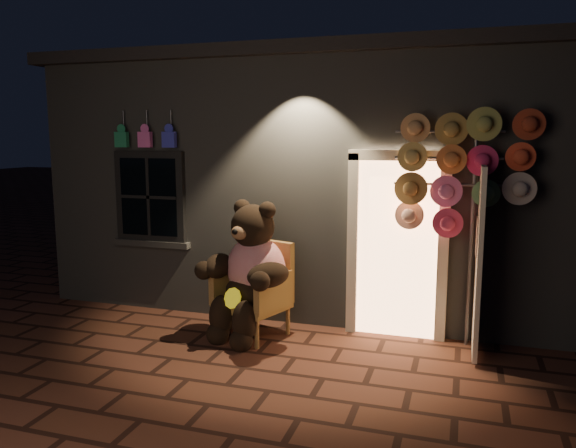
% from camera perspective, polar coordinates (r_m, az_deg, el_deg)
% --- Properties ---
extents(ground, '(60.00, 60.00, 0.00)m').
position_cam_1_polar(ground, '(5.94, -4.54, -14.38)').
color(ground, '#502A1E').
rests_on(ground, ground).
extents(shop_building, '(7.30, 5.95, 3.51)m').
position_cam_1_polar(shop_building, '(9.29, 4.67, 5.13)').
color(shop_building, slate).
rests_on(shop_building, ground).
extents(wicker_armchair, '(0.93, 0.89, 1.11)m').
position_cam_1_polar(wicker_armchair, '(6.71, -3.18, -6.57)').
color(wicker_armchair, '#A46E3F').
rests_on(wicker_armchair, ground).
extents(teddy_bear, '(1.13, 1.05, 1.64)m').
position_cam_1_polar(teddy_bear, '(6.54, -3.87, -4.88)').
color(teddy_bear, '#B61325').
rests_on(teddy_bear, ground).
extents(hat_rack, '(1.51, 0.22, 2.60)m').
position_cam_1_polar(hat_rack, '(6.33, 17.14, 5.33)').
color(hat_rack, '#59595E').
rests_on(hat_rack, ground).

